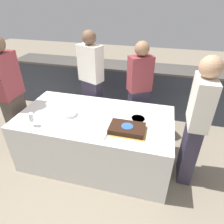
{
  "coord_description": "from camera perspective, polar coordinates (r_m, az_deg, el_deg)",
  "views": [
    {
      "loc": [
        0.77,
        -2.05,
        2.14
      ],
      "look_at": [
        0.23,
        0.0,
        0.84
      ],
      "focal_mm": 32.0,
      "sensor_mm": 36.0,
      "label": 1
    }
  ],
  "objects": [
    {
      "name": "person_seated_left",
      "position": [
        3.12,
        -26.92,
        4.29
      ],
      "size": [
        0.22,
        0.37,
        1.69
      ],
      "rotation": [
        0.0,
        0.0,
        1.57
      ],
      "color": "#4C4238",
      "rests_on": "ground_plane"
    },
    {
      "name": "ground_plane",
      "position": [
        3.06,
        -4.33,
        -12.94
      ],
      "size": [
        14.0,
        14.0,
        0.0
      ],
      "primitive_type": "plane",
      "color": "gray"
    },
    {
      "name": "side_plate_right_edge",
      "position": [
        2.57,
        7.68,
        -1.79
      ],
      "size": [
        0.19,
        0.19,
        0.0
      ],
      "color": "white",
      "rests_on": "dining_table"
    },
    {
      "name": "utensil_pile",
      "position": [
        2.26,
        -3.85,
        -6.51
      ],
      "size": [
        0.17,
        0.12,
        0.02
      ],
      "color": "white",
      "rests_on": "dining_table"
    },
    {
      "name": "side_plate_near_cake",
      "position": [
        2.56,
        7.24,
        -1.89
      ],
      "size": [
        0.19,
        0.19,
        0.0
      ],
      "color": "white",
      "rests_on": "dining_table"
    },
    {
      "name": "person_standing_back",
      "position": [
        3.25,
        -5.87,
        8.36
      ],
      "size": [
        0.42,
        0.32,
        1.67
      ],
      "rotation": [
        0.0,
        0.0,
        2.76
      ],
      "color": "#383347",
      "rests_on": "ground_plane"
    },
    {
      "name": "plate_stack",
      "position": [
        2.66,
        -12.09,
        -0.43
      ],
      "size": [
        0.2,
        0.2,
        0.04
      ],
      "color": "white",
      "rests_on": "dining_table"
    },
    {
      "name": "back_counter",
      "position": [
        4.09,
        2.49,
        7.24
      ],
      "size": [
        4.4,
        0.58,
        0.92
      ],
      "color": "#333842",
      "rests_on": "ground_plane"
    },
    {
      "name": "person_seated_right",
      "position": [
        2.47,
        22.85,
        -2.9
      ],
      "size": [
        0.23,
        0.4,
        1.62
      ],
      "rotation": [
        0.0,
        0.0,
        -1.57
      ],
      "color": "#383347",
      "rests_on": "ground_plane"
    },
    {
      "name": "cake",
      "position": [
        2.32,
        4.32,
        -4.73
      ],
      "size": [
        0.45,
        0.3,
        0.07
      ],
      "color": "gold",
      "rests_on": "dining_table"
    },
    {
      "name": "wine_glass",
      "position": [
        2.53,
        -22.06,
        -1.46
      ],
      "size": [
        0.06,
        0.06,
        0.17
      ],
      "color": "white",
      "rests_on": "dining_table"
    },
    {
      "name": "dining_table",
      "position": [
        2.82,
        -4.63,
        -7.55
      ],
      "size": [
        2.0,
        1.05,
        0.74
      ],
      "color": "silver",
      "rests_on": "ground_plane"
    },
    {
      "name": "person_cutting_cake",
      "position": [
        3.11,
        7.66,
        5.99
      ],
      "size": [
        0.39,
        0.35,
        1.56
      ],
      "rotation": [
        0.0,
        0.0,
        -2.58
      ],
      "color": "#383347",
      "rests_on": "ground_plane"
    }
  ]
}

